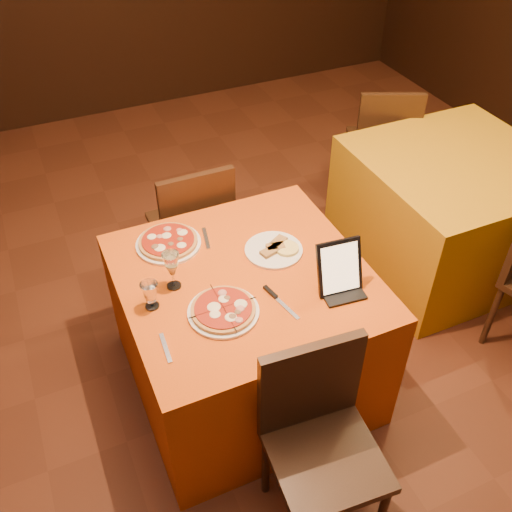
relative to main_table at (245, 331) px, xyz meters
name	(u,v)px	position (x,y,z in m)	size (l,w,h in m)	color
floor	(267,390)	(0.07, -0.12, -0.38)	(6.00, 7.00, 0.01)	#5E2D19
main_table	(245,331)	(0.00, 0.00, 0.00)	(1.10, 1.10, 0.75)	#D3500D
side_table	(448,211)	(1.55, 0.39, 0.00)	(1.10, 1.10, 0.75)	#C1820C
chair_main_near	(326,458)	(0.00, -0.80, 0.08)	(0.40, 0.40, 0.91)	black
chair_main_far	(190,225)	(0.00, 0.82, 0.08)	(0.44, 0.44, 0.91)	black
chair_side_far	(379,142)	(1.55, 1.19, 0.08)	(0.38, 0.38, 0.91)	#30230F
pizza_near	(223,311)	(-0.17, -0.18, 0.39)	(0.30, 0.30, 0.03)	white
pizza_far	(168,242)	(-0.25, 0.34, 0.39)	(0.31, 0.31, 0.03)	white
cutlet_dish	(274,249)	(0.19, 0.09, 0.39)	(0.27, 0.27, 0.03)	white
wine_glass	(172,270)	(-0.31, 0.06, 0.47)	(0.08, 0.08, 0.19)	#DBC87C
water_glass	(151,295)	(-0.43, -0.02, 0.44)	(0.06, 0.06, 0.13)	white
tablet	(339,267)	(0.34, -0.24, 0.49)	(0.20, 0.02, 0.24)	black
knife	(282,304)	(0.08, -0.24, 0.38)	(0.22, 0.02, 0.01)	#B7B5BC
fork_near	(166,348)	(-0.45, -0.27, 0.38)	(0.16, 0.02, 0.01)	silver
fork_far	(206,238)	(-0.07, 0.31, 0.38)	(0.16, 0.02, 0.01)	#A5A6AB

